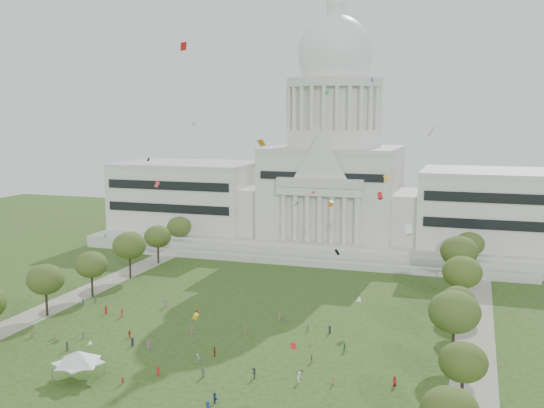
{
  "coord_description": "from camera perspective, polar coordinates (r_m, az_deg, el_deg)",
  "views": [
    {
      "loc": [
        46.88,
        -100.15,
        45.83
      ],
      "look_at": [
        0.0,
        45.0,
        24.0
      ],
      "focal_mm": 42.0,
      "sensor_mm": 36.0,
      "label": 1
    }
  ],
  "objects": [
    {
      "name": "row_tree_r_3",
      "position": [
        140.12,
        16.34,
        -8.25
      ],
      "size": [
        7.01,
        7.01,
        9.98
      ],
      "color": "black",
      "rests_on": "ground"
    },
    {
      "name": "person_2",
      "position": [
        126.99,
        6.55,
        -12.67
      ],
      "size": [
        0.95,
        0.87,
        1.66
      ],
      "primitive_type": "imported",
      "rotation": [
        0.0,
        0.0,
        0.61
      ],
      "color": "#33723F",
      "rests_on": "ground"
    },
    {
      "name": "person_7",
      "position": [
        115.27,
        -13.26,
        -15.11
      ],
      "size": [
        0.66,
        0.62,
        1.47
      ],
      "primitive_type": "imported",
      "rotation": [
        0.0,
        0.0,
        3.7
      ],
      "color": "#B21E1E",
      "rests_on": "ground"
    },
    {
      "name": "row_tree_r_4",
      "position": [
        154.58,
        16.68,
        -5.88
      ],
      "size": [
        9.19,
        9.19,
        13.06
      ],
      "color": "black",
      "rests_on": "ground"
    },
    {
      "name": "row_tree_l_3",
      "position": [
        166.32,
        -15.89,
        -5.25
      ],
      "size": [
        8.12,
        8.12,
        11.55
      ],
      "color": "black",
      "rests_on": "ground"
    },
    {
      "name": "path_left",
      "position": [
        167.45,
        -17.66,
        -8.13
      ],
      "size": [
        8.0,
        160.0,
        0.04
      ],
      "primitive_type": "cube",
      "color": "gray",
      "rests_on": "ground"
    },
    {
      "name": "person_3",
      "position": [
        114.5,
        -1.62,
        -14.91
      ],
      "size": [
        1.32,
        1.41,
        1.98
      ],
      "primitive_type": "imported",
      "rotation": [
        0.0,
        0.0,
        5.4
      ],
      "color": "#26262B",
      "rests_on": "ground"
    },
    {
      "name": "event_tent",
      "position": [
        118.14,
        -17.0,
        -12.95
      ],
      "size": [
        12.21,
        12.21,
        5.18
      ],
      "color": "#4C4C4C",
      "rests_on": "ground"
    },
    {
      "name": "kite_swarm",
      "position": [
        118.04,
        -4.95,
        -0.27
      ],
      "size": [
        83.4,
        102.97,
        66.95
      ],
      "color": "blue",
      "rests_on": "ground"
    },
    {
      "name": "path_right",
      "position": [
        137.98,
        17.69,
        -11.65
      ],
      "size": [
        8.0,
        160.0,
        0.04
      ],
      "primitive_type": "cube",
      "color": "gray",
      "rests_on": "ground"
    },
    {
      "name": "row_tree_l_5",
      "position": [
        197.93,
        -10.21,
        -2.88
      ],
      "size": [
        8.33,
        8.33,
        11.85
      ],
      "color": "black",
      "rests_on": "ground"
    },
    {
      "name": "row_tree_l_2",
      "position": [
        153.74,
        -19.65,
        -6.39
      ],
      "size": [
        8.42,
        8.42,
        11.97
      ],
      "color": "black",
      "rests_on": "ground"
    },
    {
      "name": "row_tree_r_6",
      "position": [
        191.94,
        17.3,
        -3.44
      ],
      "size": [
        8.42,
        8.42,
        11.97
      ],
      "color": "black",
      "rests_on": "ground"
    },
    {
      "name": "person_4",
      "position": [
        124.41,
        -5.17,
        -13.05
      ],
      "size": [
        0.74,
        1.16,
        1.86
      ],
      "primitive_type": "imported",
      "rotation": [
        0.0,
        0.0,
        4.85
      ],
      "color": "#B21E1E",
      "rests_on": "ground"
    },
    {
      "name": "capitol",
      "position": [
        220.08,
        5.5,
        1.97
      ],
      "size": [
        160.0,
        64.5,
        91.3
      ],
      "color": "#BCB9B0",
      "rests_on": "ground"
    },
    {
      "name": "person_9",
      "position": [
        113.07,
        2.46,
        -15.25
      ],
      "size": [
        1.04,
        1.38,
        1.91
      ],
      "primitive_type": "imported",
      "rotation": [
        0.0,
        0.0,
        1.21
      ],
      "color": "silver",
      "rests_on": "ground"
    },
    {
      "name": "person_8",
      "position": [
        136.57,
        -12.64,
        -11.31
      ],
      "size": [
        0.89,
        0.73,
        1.59
      ],
      "primitive_type": "imported",
      "rotation": [
        0.0,
        0.0,
        2.76
      ],
      "color": "#B21E1E",
      "rests_on": "ground"
    },
    {
      "name": "row_tree_l_4",
      "position": [
        181.33,
        -12.66,
        -3.65
      ],
      "size": [
        9.29,
        9.29,
        13.21
      ],
      "color": "black",
      "rests_on": "ground"
    },
    {
      "name": "row_tree_r_1",
      "position": [
        105.55,
        16.77,
        -13.42
      ],
      "size": [
        7.58,
        7.58,
        10.78
      ],
      "color": "black",
      "rests_on": "ground"
    },
    {
      "name": "person_6",
      "position": [
        103.06,
        -5.78,
        -17.69
      ],
      "size": [
        0.76,
        1.05,
        1.98
      ],
      "primitive_type": "imported",
      "rotation": [
        0.0,
        0.0,
        1.72
      ],
      "color": "navy",
      "rests_on": "ground"
    },
    {
      "name": "ground",
      "position": [
        119.7,
        -6.85,
        -14.43
      ],
      "size": [
        400.0,
        400.0,
        0.0
      ],
      "primitive_type": "plane",
      "color": "#284415",
      "rests_on": "ground"
    },
    {
      "name": "row_tree_l_6",
      "position": [
        214.54,
        -8.32,
        -2.02
      ],
      "size": [
        8.19,
        8.19,
        11.64
      ],
      "color": "black",
      "rests_on": "ground"
    },
    {
      "name": "row_tree_r_2",
      "position": [
        123.05,
        16.04,
        -9.28
      ],
      "size": [
        9.55,
        9.55,
        13.58
      ],
      "color": "black",
      "rests_on": "ground"
    },
    {
      "name": "person_0",
      "position": [
        113.68,
        10.93,
        -15.3
      ],
      "size": [
        1.0,
        0.82,
        1.76
      ],
      "primitive_type": "imported",
      "rotation": [
        0.0,
        0.0,
        5.94
      ],
      "color": "#B21E1E",
      "rests_on": "ground"
    },
    {
      "name": "person_10",
      "position": [
        121.43,
        3.58,
        -13.64
      ],
      "size": [
        0.84,
        1.05,
        1.59
      ],
      "primitive_type": "imported",
      "rotation": [
        0.0,
        0.0,
        1.98
      ],
      "color": "olive",
      "rests_on": "ground"
    },
    {
      "name": "person_11",
      "position": [
        106.24,
        -5.14,
        -16.92
      ],
      "size": [
        1.56,
        1.66,
        1.76
      ],
      "primitive_type": "imported",
      "rotation": [
        0.0,
        0.0,
        2.28
      ],
      "color": "navy",
      "rests_on": "ground"
    },
    {
      "name": "distant_crowd",
      "position": [
        137.9,
        -9.93,
        -11.02
      ],
      "size": [
        67.62,
        36.8,
        1.89
      ],
      "color": "olive",
      "rests_on": "ground"
    },
    {
      "name": "row_tree_r_5",
      "position": [
        174.12,
        16.43,
        -4.09
      ],
      "size": [
        9.82,
        9.82,
        13.96
      ],
      "color": "black",
      "rests_on": "ground"
    },
    {
      "name": "person_5",
      "position": [
        122.01,
        -6.68,
        -13.53
      ],
      "size": [
        1.69,
        1.56,
        1.78
      ],
      "primitive_type": "imported",
      "rotation": [
        0.0,
        0.0,
        2.45
      ],
      "color": "silver",
      "rests_on": "ground"
    }
  ]
}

